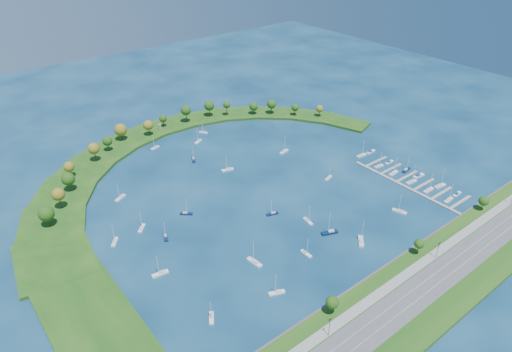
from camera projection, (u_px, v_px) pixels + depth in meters
ground at (255, 187)px, 298.24m from camera, size 700.00×700.00×0.00m
south_shoreline at (414, 294)px, 215.06m from camera, size 420.00×43.10×11.60m
breakwater at (157, 178)px, 306.00m from camera, size 286.74×247.64×2.00m
breakwater_trees at (160, 135)px, 340.74m from camera, size 239.36×87.16×14.96m
harbor_tower at (160, 127)px, 368.31m from camera, size 2.60×2.60×4.26m
dock_system at (411, 182)px, 302.15m from camera, size 24.28×82.00×1.60m
moored_boat_0 at (211, 317)px, 203.02m from camera, size 5.64×7.23×10.70m
moored_boat_1 at (203, 132)px, 367.51m from camera, size 5.81×7.21×10.76m
moored_boat_2 at (160, 273)px, 227.21m from camera, size 8.79×3.55×12.56m
moored_boat_3 at (284, 151)px, 338.82m from camera, size 8.83×4.02×12.53m
moored_boat_4 at (255, 262)px, 234.33m from camera, size 3.71×9.79×14.04m
moored_boat_5 at (120, 197)px, 285.73m from camera, size 8.50×5.94×12.29m
moored_boat_6 at (308, 221)px, 264.85m from camera, size 3.42×8.07×11.50m
moored_boat_7 at (361, 241)px, 248.91m from camera, size 8.49×8.39×13.71m
moored_boat_8 at (277, 292)px, 216.12m from camera, size 8.28×5.08×11.80m
moored_boat_9 at (115, 242)px, 248.50m from camera, size 6.40×7.56×11.46m
moored_boat_10 at (165, 236)px, 252.28m from camera, size 4.55×7.74×10.99m
moored_boat_11 at (330, 232)px, 255.53m from camera, size 9.99×6.04×14.22m
moored_boat_12 at (198, 141)px, 353.38m from camera, size 8.28×5.78×11.98m
moored_boat_13 at (142, 228)px, 258.98m from camera, size 7.03×7.24×11.60m
moored_boat_14 at (193, 159)px, 328.58m from camera, size 5.63×8.37×12.04m
moored_boat_15 at (400, 211)px, 273.08m from camera, size 4.95×8.94×12.66m
moored_boat_16 at (272, 213)px, 271.14m from camera, size 7.67×4.01×10.86m
moored_boat_17 at (306, 253)px, 240.29m from camera, size 2.12×7.34×10.76m
moored_boat_18 at (155, 147)px, 344.55m from camera, size 7.77×3.85×11.00m
moored_boat_19 at (186, 213)px, 271.31m from camera, size 7.05×6.45×10.99m
moored_boat_20 at (228, 169)px, 315.96m from camera, size 8.83×4.72×12.50m
moored_boat_21 at (328, 177)px, 306.57m from camera, size 7.37×3.91×10.44m
docked_boat_0 at (449, 200)px, 283.58m from camera, size 8.47×2.87×12.26m
docked_boat_1 at (457, 194)px, 289.59m from camera, size 7.90×2.64×1.59m
docked_boat_2 at (429, 190)px, 293.26m from camera, size 8.94×2.58×13.11m
docked_boat_3 at (440, 186)px, 297.72m from camera, size 9.26×3.80×13.21m
docked_boat_4 at (411, 181)px, 302.09m from camera, size 8.81×3.38×12.62m
docked_boat_5 at (419, 176)px, 308.81m from camera, size 9.65×3.66×1.92m
docked_boat_6 at (394, 173)px, 311.82m from camera, size 8.88×3.19×12.79m
docked_boat_7 at (406, 170)px, 315.58m from camera, size 8.64×3.66×12.30m
docked_boat_8 at (379, 166)px, 320.36m from camera, size 7.85×3.19×11.21m
docked_boat_9 at (389, 162)px, 325.41m from camera, size 7.75×2.23×1.58m
docked_boat_10 at (361, 155)px, 333.75m from camera, size 8.71×3.19×12.53m
docked_boat_11 at (371, 152)px, 338.81m from camera, size 8.58×3.03×1.72m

